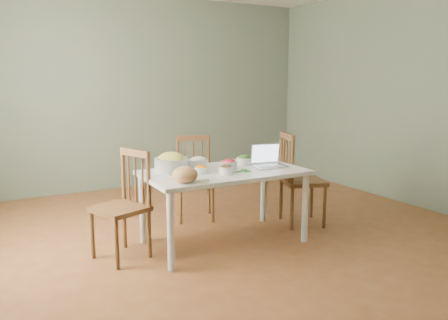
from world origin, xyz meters
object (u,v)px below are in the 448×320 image
chair_left (120,206)px  dining_table (224,207)px  bread_boule (185,175)px  chair_right (303,179)px  laptop (271,156)px  chair_far (195,179)px  bowl_squash (171,163)px

chair_left → dining_table: bearing=64.7°
dining_table → bread_boule: size_ratio=7.08×
bread_boule → chair_right: bearing=13.6°
dining_table → chair_left: size_ratio=1.59×
dining_table → laptop: laptop is taller
chair_right → laptop: 0.63m
chair_right → chair_far: bearing=72.2°
chair_right → bread_boule: (-1.51, -0.36, 0.27)m
chair_far → laptop: chair_far is taller
dining_table → bowl_squash: bearing=159.6°
chair_left → chair_right: size_ratio=0.95×
dining_table → laptop: (0.47, -0.07, 0.46)m
chair_left → laptop: 1.48m
chair_right → chair_left: bearing=108.7°
laptop → bread_boule: bearing=-158.8°
chair_right → dining_table: bearing=113.5°
dining_table → laptop: bearing=-8.7°
chair_left → laptop: size_ratio=3.00×
dining_table → chair_far: (0.06, 0.78, 0.11)m
dining_table → chair_right: bearing=4.7°
chair_far → laptop: bearing=-45.0°
bread_boule → chair_left: bearing=140.7°
chair_left → bowl_squash: (0.51, 0.08, 0.32)m
bread_boule → bowl_squash: bowl_squash is taller
dining_table → chair_left: chair_left is taller
dining_table → bread_boule: bread_boule is taller
chair_far → bread_boule: size_ratio=4.37×
chair_left → laptop: bearing=63.5°
chair_right → laptop: (-0.53, -0.15, 0.31)m
bread_boule → bowl_squash: bearing=82.2°
bowl_squash → laptop: bearing=-14.6°
chair_left → chair_right: chair_right is taller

